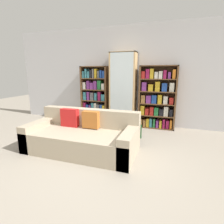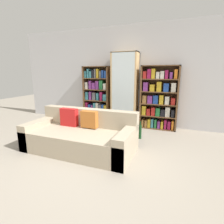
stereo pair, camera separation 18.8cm
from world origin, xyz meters
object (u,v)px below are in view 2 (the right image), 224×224
Objects in this scene: couch at (81,136)px; wine_bottle at (140,132)px; bookshelf_right at (159,99)px; display_cabinet at (125,90)px; bookshelf_left at (97,96)px.

wine_bottle is (0.94, 0.96, -0.10)m from couch.
bookshelf_right is (1.21, 1.88, 0.52)m from couch.
couch is 1.26× the size of bookshelf_right.
display_cabinet reaches higher than wine_bottle.
bookshelf_right reaches higher than wine_bottle.
bookshelf_right is 1.14m from wine_bottle.
bookshelf_right is at bearing 0.01° from bookshelf_left.
display_cabinet is at bearing -1.10° from bookshelf_left.
couch is at bearing -73.72° from bookshelf_left.
couch is at bearing -98.98° from display_cabinet.
bookshelf_left is 0.82× the size of display_cabinet.
bookshelf_right is at bearing 1.04° from display_cabinet.
bookshelf_right reaches higher than bookshelf_left.
display_cabinet is at bearing 81.02° from couch.
couch is 1.04× the size of display_cabinet.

